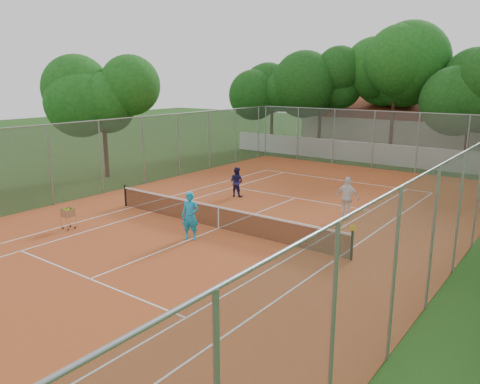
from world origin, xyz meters
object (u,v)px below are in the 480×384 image
Objects in this scene: player_far_right at (347,198)px; ball_hopper at (68,218)px; player_far_left at (237,182)px; tennis_net at (219,217)px; clubhouse at (401,123)px; player_near at (190,216)px.

ball_hopper is (-8.64, -8.45, -0.47)m from player_far_right.
player_far_right is (6.40, -0.22, 0.15)m from player_far_left.
player_far_left is (-2.73, 4.85, 0.30)m from tennis_net.
clubhouse reaches higher than ball_hopper.
tennis_net is 7.51× the size of player_far_left.
player_near is at bearing -86.30° from clubhouse.
player_far_right reaches higher than ball_hopper.
player_far_right is at bearing 39.92° from ball_hopper.
player_near is 7.10m from player_far_left.
player_far_right is 12.10m from ball_hopper.
clubhouse is 17.23× the size of ball_hopper.
player_far_left is at bearing 87.80° from player_near.
player_near is 1.20× the size of player_far_left.
tennis_net is at bearing 114.95° from player_far_left.
clubhouse is at bearing 80.39° from ball_hopper.
tennis_net reaches higher than ball_hopper.
clubhouse reaches higher than player_near.
clubhouse is at bearing -96.14° from player_far_left.
player_far_left is at bearing 119.36° from tennis_net.
clubhouse is at bearing -77.40° from player_far_right.
player_near is at bearing 59.32° from player_far_right.
clubhouse is 25.06m from player_far_right.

